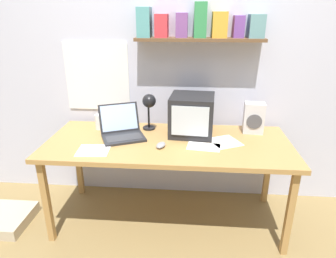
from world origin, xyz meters
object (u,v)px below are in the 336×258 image
(floor_cushion, at_px, (5,219))
(loose_paper_near_monitor, at_px, (93,150))
(desk_lamp, at_px, (149,104))
(juice_glass, at_px, (99,123))
(corner_desk, at_px, (168,147))
(printed_handout, at_px, (225,142))
(crt_monitor, at_px, (192,115))
(computer_mouse, at_px, (161,145))
(open_notebook, at_px, (204,147))
(laptop, at_px, (122,129))
(space_heater, at_px, (254,118))

(floor_cushion, bearing_deg, loose_paper_near_monitor, -2.11)
(desk_lamp, height_order, juice_glass, desk_lamp)
(corner_desk, bearing_deg, printed_handout, 2.31)
(corner_desk, distance_m, crt_monitor, 0.32)
(crt_monitor, relative_size, loose_paper_near_monitor, 1.53)
(computer_mouse, bearing_deg, printed_handout, 15.16)
(juice_glass, xyz_separation_m, floor_cushion, (-0.74, -0.39, -0.72))
(juice_glass, relative_size, floor_cushion, 0.31)
(loose_paper_near_monitor, xyz_separation_m, floor_cushion, (-0.82, 0.03, -0.67))
(open_notebook, xyz_separation_m, floor_cushion, (-1.60, -0.10, -0.67))
(laptop, relative_size, space_heater, 1.68)
(laptop, height_order, printed_handout, laptop)
(corner_desk, bearing_deg, crt_monitor, 44.01)
(laptop, bearing_deg, desk_lamp, 5.92)
(crt_monitor, bearing_deg, floor_cushion, -162.44)
(laptop, height_order, floor_cushion, laptop)
(juice_glass, relative_size, open_notebook, 0.49)
(corner_desk, xyz_separation_m, laptop, (-0.37, 0.08, 0.11))
(open_notebook, bearing_deg, printed_handout, 31.67)
(laptop, distance_m, open_notebook, 0.67)
(corner_desk, relative_size, floor_cushion, 4.64)
(open_notebook, relative_size, floor_cushion, 0.64)
(desk_lamp, bearing_deg, printed_handout, -30.45)
(laptop, height_order, loose_paper_near_monitor, laptop)
(computer_mouse, distance_m, loose_paper_near_monitor, 0.48)
(corner_desk, bearing_deg, juice_glass, 160.39)
(desk_lamp, relative_size, space_heater, 1.28)
(corner_desk, distance_m, open_notebook, 0.29)
(crt_monitor, height_order, computer_mouse, crt_monitor)
(crt_monitor, relative_size, space_heater, 1.46)
(corner_desk, xyz_separation_m, printed_handout, (0.43, 0.02, 0.05))
(laptop, bearing_deg, space_heater, -15.03)
(space_heater, relative_size, open_notebook, 0.98)
(loose_paper_near_monitor, bearing_deg, crt_monitor, 28.87)
(laptop, xyz_separation_m, loose_paper_near_monitor, (-0.14, -0.29, -0.06))
(crt_monitor, xyz_separation_m, laptop, (-0.55, -0.09, -0.10))
(corner_desk, xyz_separation_m, space_heater, (0.67, 0.24, 0.18))
(desk_lamp, bearing_deg, laptop, -164.15)
(juice_glass, distance_m, open_notebook, 0.91)
(space_heater, height_order, loose_paper_near_monitor, space_heater)
(computer_mouse, height_order, loose_paper_near_monitor, computer_mouse)
(computer_mouse, bearing_deg, crt_monitor, 52.09)
(juice_glass, bearing_deg, open_notebook, -18.87)
(crt_monitor, relative_size, open_notebook, 1.43)
(corner_desk, height_order, space_heater, space_heater)
(desk_lamp, bearing_deg, open_notebook, -46.45)
(floor_cushion, bearing_deg, laptop, 15.07)
(juice_glass, bearing_deg, laptop, -31.45)
(corner_desk, height_order, crt_monitor, crt_monitor)
(open_notebook, xyz_separation_m, printed_handout, (0.16, 0.10, 0.00))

